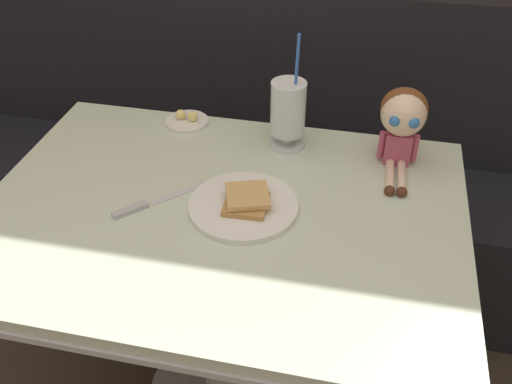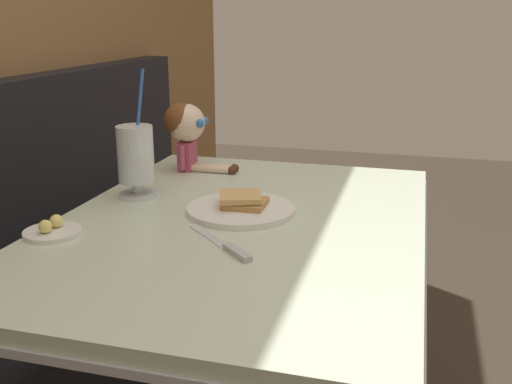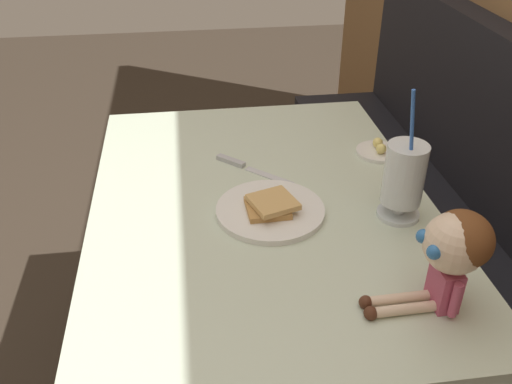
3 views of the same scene
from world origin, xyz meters
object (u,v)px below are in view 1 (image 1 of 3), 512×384
(seated_doll, at_px, (403,118))
(toast_plate, at_px, (244,205))
(milkshake_glass, at_px, (288,111))
(butter_knife, at_px, (144,205))
(butter_saucer, at_px, (187,120))

(seated_doll, bearing_deg, toast_plate, -141.27)
(milkshake_glass, relative_size, seated_doll, 1.44)
(butter_knife, bearing_deg, toast_plate, 10.48)
(butter_saucer, xyz_separation_m, seated_doll, (0.58, -0.07, 0.12))
(butter_saucer, distance_m, seated_doll, 0.59)
(butter_saucer, relative_size, butter_knife, 0.65)
(butter_saucer, height_order, seated_doll, seated_doll)
(seated_doll, bearing_deg, butter_saucer, 172.83)
(toast_plate, height_order, butter_knife, toast_plate)
(milkshake_glass, relative_size, butter_knife, 1.71)
(butter_saucer, height_order, butter_knife, butter_saucer)
(toast_plate, bearing_deg, seated_doll, 38.73)
(butter_saucer, xyz_separation_m, butter_knife, (0.02, -0.38, -0.00))
(milkshake_glass, xyz_separation_m, butter_knife, (-0.27, -0.33, -0.10))
(toast_plate, xyz_separation_m, milkshake_glass, (0.05, 0.29, 0.09))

